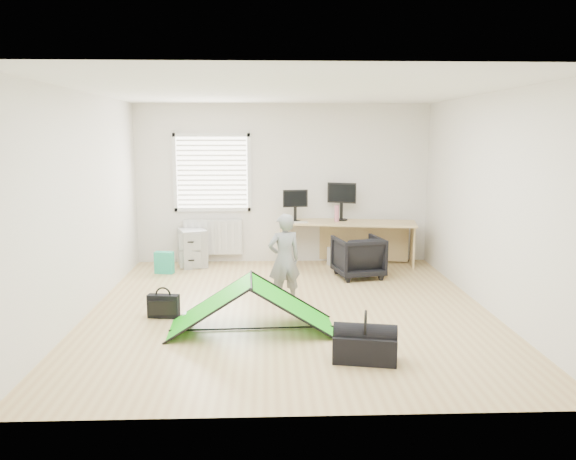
{
  "coord_description": "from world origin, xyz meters",
  "views": [
    {
      "loc": [
        -0.27,
        -6.84,
        2.19
      ],
      "look_at": [
        0.0,
        0.4,
        0.95
      ],
      "focal_mm": 35.0,
      "sensor_mm": 36.0,
      "label": 1
    }
  ],
  "objects_px": {
    "kite": "(252,305)",
    "desk": "(348,244)",
    "thermos": "(337,213)",
    "laptop_bag": "(164,306)",
    "monitor_left": "(295,210)",
    "storage_crate": "(346,257)",
    "monitor_right": "(341,207)",
    "filing_cabinet": "(193,248)",
    "office_chair": "(358,257)",
    "duffel_bag": "(365,348)",
    "person": "(284,260)"
  },
  "relations": [
    {
      "from": "filing_cabinet",
      "to": "person",
      "type": "distance_m",
      "value": 2.69
    },
    {
      "from": "thermos",
      "to": "laptop_bag",
      "type": "xyz_separation_m",
      "value": [
        -2.42,
        -2.65,
        -0.75
      ]
    },
    {
      "from": "kite",
      "to": "office_chair",
      "type": "bearing_deg",
      "value": 53.56
    },
    {
      "from": "duffel_bag",
      "to": "monitor_right",
      "type": "bearing_deg",
      "value": 97.22
    },
    {
      "from": "monitor_left",
      "to": "thermos",
      "type": "height_order",
      "value": "monitor_left"
    },
    {
      "from": "storage_crate",
      "to": "monitor_right",
      "type": "bearing_deg",
      "value": 110.5
    },
    {
      "from": "laptop_bag",
      "to": "office_chair",
      "type": "bearing_deg",
      "value": 44.15
    },
    {
      "from": "monitor_left",
      "to": "storage_crate",
      "type": "relative_size",
      "value": 0.76
    },
    {
      "from": "kite",
      "to": "storage_crate",
      "type": "distance_m",
      "value": 3.43
    },
    {
      "from": "filing_cabinet",
      "to": "kite",
      "type": "distance_m",
      "value": 3.36
    },
    {
      "from": "monitor_right",
      "to": "storage_crate",
      "type": "relative_size",
      "value": 0.9
    },
    {
      "from": "filing_cabinet",
      "to": "office_chair",
      "type": "distance_m",
      "value": 2.79
    },
    {
      "from": "desk",
      "to": "office_chair",
      "type": "xyz_separation_m",
      "value": [
        0.04,
        -0.77,
        -0.05
      ]
    },
    {
      "from": "monitor_right",
      "to": "kite",
      "type": "relative_size",
      "value": 0.26
    },
    {
      "from": "monitor_right",
      "to": "office_chair",
      "type": "height_order",
      "value": "monitor_right"
    },
    {
      "from": "kite",
      "to": "laptop_bag",
      "type": "bearing_deg",
      "value": 153.96
    },
    {
      "from": "desk",
      "to": "thermos",
      "type": "xyz_separation_m",
      "value": [
        -0.2,
        0.02,
        0.51
      ]
    },
    {
      "from": "duffel_bag",
      "to": "laptop_bag",
      "type": "bearing_deg",
      "value": 158.96
    },
    {
      "from": "thermos",
      "to": "kite",
      "type": "relative_size",
      "value": 0.15
    },
    {
      "from": "kite",
      "to": "desk",
      "type": "bearing_deg",
      "value": 61.28
    },
    {
      "from": "monitor_right",
      "to": "thermos",
      "type": "relative_size",
      "value": 1.78
    },
    {
      "from": "office_chair",
      "to": "person",
      "type": "distance_m",
      "value": 1.85
    },
    {
      "from": "office_chair",
      "to": "person",
      "type": "height_order",
      "value": "person"
    },
    {
      "from": "kite",
      "to": "laptop_bag",
      "type": "height_order",
      "value": "kite"
    },
    {
      "from": "monitor_left",
      "to": "duffel_bag",
      "type": "xyz_separation_m",
      "value": [
        0.48,
        -4.06,
        -0.81
      ]
    },
    {
      "from": "monitor_left",
      "to": "office_chair",
      "type": "xyz_separation_m",
      "value": [
        0.94,
        -0.79,
        -0.63
      ]
    },
    {
      "from": "person",
      "to": "duffel_bag",
      "type": "distance_m",
      "value": 2.07
    },
    {
      "from": "monitor_left",
      "to": "monitor_right",
      "type": "xyz_separation_m",
      "value": [
        0.79,
        0.14,
        0.04
      ]
    },
    {
      "from": "filing_cabinet",
      "to": "thermos",
      "type": "distance_m",
      "value": 2.49
    },
    {
      "from": "monitor_left",
      "to": "thermos",
      "type": "distance_m",
      "value": 0.7
    },
    {
      "from": "person",
      "to": "kite",
      "type": "xyz_separation_m",
      "value": [
        -0.4,
        -0.95,
        -0.31
      ]
    },
    {
      "from": "desk",
      "to": "monitor_right",
      "type": "height_order",
      "value": "monitor_right"
    },
    {
      "from": "desk",
      "to": "monitor_right",
      "type": "relative_size",
      "value": 4.51
    },
    {
      "from": "filing_cabinet",
      "to": "person",
      "type": "bearing_deg",
      "value": -76.13
    },
    {
      "from": "filing_cabinet",
      "to": "office_chair",
      "type": "height_order",
      "value": "office_chair"
    },
    {
      "from": "office_chair",
      "to": "kite",
      "type": "bearing_deg",
      "value": 44.09
    },
    {
      "from": "person",
      "to": "thermos",
      "type": "bearing_deg",
      "value": -131.86
    },
    {
      "from": "office_chair",
      "to": "duffel_bag",
      "type": "xyz_separation_m",
      "value": [
        -0.46,
        -3.26,
        -0.19
      ]
    },
    {
      "from": "desk",
      "to": "duffel_bag",
      "type": "relative_size",
      "value": 3.59
    },
    {
      "from": "monitor_right",
      "to": "laptop_bag",
      "type": "height_order",
      "value": "monitor_right"
    },
    {
      "from": "monitor_left",
      "to": "thermos",
      "type": "bearing_deg",
      "value": -9.21
    },
    {
      "from": "filing_cabinet",
      "to": "monitor_left",
      "type": "distance_m",
      "value": 1.84
    },
    {
      "from": "office_chair",
      "to": "laptop_bag",
      "type": "distance_m",
      "value": 3.25
    },
    {
      "from": "duffel_bag",
      "to": "person",
      "type": "bearing_deg",
      "value": 122.67
    },
    {
      "from": "storage_crate",
      "to": "kite",
      "type": "bearing_deg",
      "value": -116.03
    },
    {
      "from": "filing_cabinet",
      "to": "duffel_bag",
      "type": "bearing_deg",
      "value": -81.36
    },
    {
      "from": "laptop_bag",
      "to": "thermos",
      "type": "bearing_deg",
      "value": 56.8
    },
    {
      "from": "office_chair",
      "to": "duffel_bag",
      "type": "distance_m",
      "value": 3.3
    },
    {
      "from": "kite",
      "to": "filing_cabinet",
      "type": "bearing_deg",
      "value": 106.41
    },
    {
      "from": "monitor_right",
      "to": "laptop_bag",
      "type": "relative_size",
      "value": 1.29
    }
  ]
}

